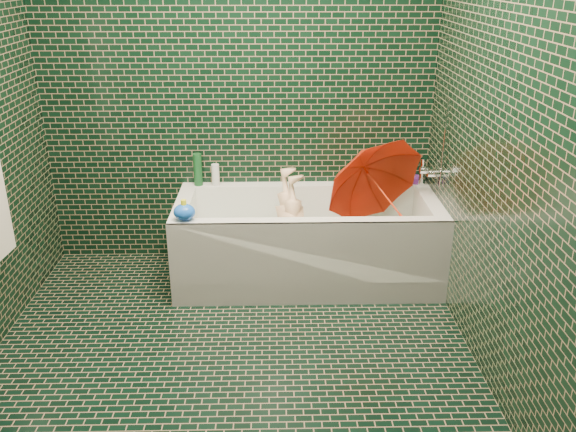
{
  "coord_description": "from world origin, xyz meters",
  "views": [
    {
      "loc": [
        0.24,
        -2.63,
        1.95
      ],
      "look_at": [
        0.32,
        0.82,
        0.53
      ],
      "focal_mm": 38.0,
      "sensor_mm": 36.0,
      "label": 1
    }
  ],
  "objects_px": {
    "child": "(295,236)",
    "rubber_duck": "(372,179)",
    "umbrella": "(383,193)",
    "bath_toy": "(184,212)",
    "bathtub": "(307,249)"
  },
  "relations": [
    {
      "from": "umbrella",
      "to": "bath_toy",
      "type": "distance_m",
      "value": 1.25
    },
    {
      "from": "rubber_duck",
      "to": "bath_toy",
      "type": "xyz_separation_m",
      "value": [
        -1.2,
        -0.62,
        0.01
      ]
    },
    {
      "from": "bath_toy",
      "to": "bathtub",
      "type": "bearing_deg",
      "value": 44.75
    },
    {
      "from": "umbrella",
      "to": "bath_toy",
      "type": "bearing_deg",
      "value": 168.68
    },
    {
      "from": "umbrella",
      "to": "rubber_duck",
      "type": "relative_size",
      "value": 5.43
    },
    {
      "from": "bathtub",
      "to": "bath_toy",
      "type": "bearing_deg",
      "value": -158.28
    },
    {
      "from": "bathtub",
      "to": "rubber_duck",
      "type": "relative_size",
      "value": 14.24
    },
    {
      "from": "rubber_duck",
      "to": "child",
      "type": "bearing_deg",
      "value": -124.66
    },
    {
      "from": "child",
      "to": "rubber_duck",
      "type": "height_order",
      "value": "rubber_duck"
    },
    {
      "from": "bathtub",
      "to": "child",
      "type": "distance_m",
      "value": 0.13
    },
    {
      "from": "umbrella",
      "to": "rubber_duck",
      "type": "bearing_deg",
      "value": 69.66
    },
    {
      "from": "umbrella",
      "to": "bath_toy",
      "type": "height_order",
      "value": "umbrella"
    },
    {
      "from": "umbrella",
      "to": "rubber_duck",
      "type": "xyz_separation_m",
      "value": [
        -0.02,
        0.37,
        -0.03
      ]
    },
    {
      "from": "bath_toy",
      "to": "umbrella",
      "type": "bearing_deg",
      "value": 34.73
    },
    {
      "from": "child",
      "to": "rubber_duck",
      "type": "xyz_separation_m",
      "value": [
        0.54,
        0.33,
        0.28
      ]
    }
  ]
}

